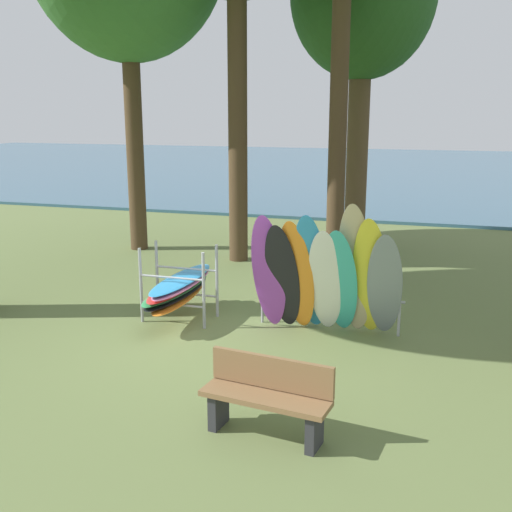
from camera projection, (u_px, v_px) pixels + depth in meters
The scene contains 5 objects.
ground_plane at pixel (214, 340), 9.28m from camera, with size 80.00×80.00×0.00m, color olive.
lake_water at pixel (386, 169), 35.93m from camera, with size 80.00×36.00×0.10m, color #38607A.
leaning_board_pile at pixel (326, 278), 9.22m from camera, with size 2.36×1.01×2.16m.
board_storage_rack at pixel (179, 287), 10.10m from camera, with size 1.15×2.13×1.25m.
park_bench at pixel (267, 396), 6.49m from camera, with size 1.44×0.60×0.85m.
Camera 1 is at (3.14, -8.17, 3.41)m, focal length 42.80 mm.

